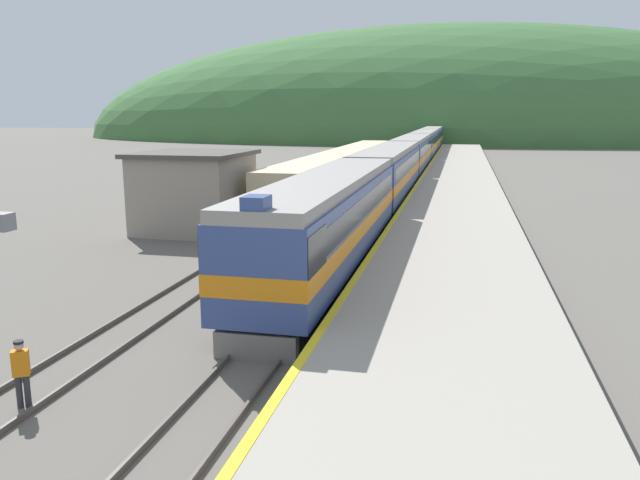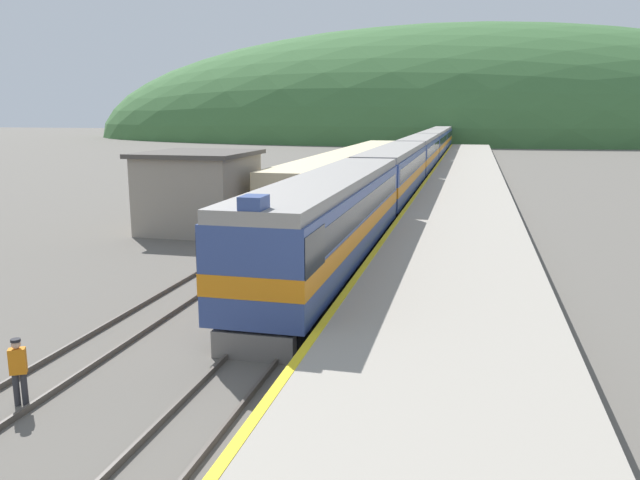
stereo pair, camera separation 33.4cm
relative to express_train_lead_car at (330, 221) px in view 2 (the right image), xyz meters
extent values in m
cube|color=#4C443D|center=(-0.72, 41.70, -2.16)|extent=(0.08, 180.00, 0.16)
cube|color=#4C443D|center=(0.72, 41.70, -2.16)|extent=(0.08, 180.00, 0.16)
cube|color=#4C443D|center=(-5.35, 41.70, -2.16)|extent=(0.08, 180.00, 0.16)
cube|color=#4C443D|center=(-3.91, 41.70, -2.16)|extent=(0.08, 180.00, 0.16)
cube|color=#9E9689|center=(4.97, 21.70, -1.76)|extent=(6.58, 140.00, 0.97)
cube|color=yellow|center=(1.80, 21.70, -1.26)|extent=(0.24, 140.00, 0.01)
ellipsoid|color=#3D6B38|center=(0.00, 139.99, -2.24)|extent=(192.32, 86.54, 55.95)
cube|color=gray|center=(-9.44, 8.02, -0.13)|extent=(5.36, 5.94, 4.22)
cube|color=#47423D|center=(-9.44, 8.02, 2.10)|extent=(5.86, 6.44, 0.24)
cube|color=black|center=(0.00, 0.23, -1.82)|extent=(2.44, 18.51, 0.85)
cube|color=#334784|center=(0.00, 0.23, 0.03)|extent=(2.98, 19.69, 2.85)
cube|color=orange|center=(0.00, 0.23, -0.20)|extent=(3.01, 19.71, 0.63)
cube|color=black|center=(0.00, 0.23, 0.66)|extent=(3.00, 18.51, 0.86)
cube|color=gray|center=(0.00, 0.23, 1.66)|extent=(2.80, 19.69, 0.40)
cube|color=black|center=(0.00, -8.48, 0.66)|extent=(3.02, 2.20, 1.14)
cube|color=#334784|center=(0.00, -9.16, 2.04)|extent=(0.64, 0.80, 0.36)
cube|color=slate|center=(0.00, -9.41, -1.86)|extent=(2.32, 0.40, 0.77)
cube|color=black|center=(0.00, 21.42, -1.82)|extent=(2.44, 19.63, 0.85)
cube|color=#334784|center=(0.00, 21.42, 0.03)|extent=(2.98, 20.88, 2.85)
cube|color=orange|center=(0.00, 21.42, -0.20)|extent=(3.01, 20.90, 0.63)
cube|color=black|center=(0.00, 21.42, 0.66)|extent=(3.00, 19.63, 0.86)
cube|color=gray|center=(0.00, 21.42, 1.66)|extent=(2.80, 20.88, 0.40)
cube|color=black|center=(0.00, 43.20, -1.82)|extent=(2.44, 19.63, 0.85)
cube|color=#334784|center=(0.00, 43.20, 0.03)|extent=(2.98, 20.88, 2.85)
cube|color=orange|center=(0.00, 43.20, -0.20)|extent=(3.01, 20.90, 0.63)
cube|color=black|center=(0.00, 43.20, 0.66)|extent=(3.00, 19.63, 0.86)
cube|color=gray|center=(0.00, 43.20, 1.66)|extent=(2.80, 20.88, 0.40)
cube|color=black|center=(0.00, 64.98, -1.82)|extent=(2.44, 19.63, 0.85)
cube|color=#334784|center=(0.00, 64.98, 0.03)|extent=(2.98, 20.88, 2.85)
cube|color=orange|center=(0.00, 64.98, -0.20)|extent=(3.01, 20.90, 0.63)
cube|color=black|center=(0.00, 64.98, 0.66)|extent=(3.00, 19.63, 0.86)
cube|color=gray|center=(0.00, 64.98, 1.66)|extent=(2.80, 20.88, 0.40)
cube|color=black|center=(0.00, 86.76, -1.82)|extent=(2.44, 19.63, 0.85)
cube|color=#334784|center=(0.00, 86.76, 0.03)|extent=(2.98, 20.88, 2.85)
cube|color=orange|center=(0.00, 86.76, -0.20)|extent=(3.01, 20.90, 0.63)
cube|color=black|center=(0.00, 86.76, 0.66)|extent=(3.00, 19.63, 0.86)
cube|color=gray|center=(0.00, 86.76, 1.66)|extent=(2.80, 20.88, 0.40)
cube|color=black|center=(-4.63, 27.59, -1.84)|extent=(2.46, 39.14, 0.80)
cube|color=beige|center=(-4.63, 27.59, -0.12)|extent=(2.90, 40.77, 2.64)
cylinder|color=#2D2D33|center=(-4.36, -13.28, -1.86)|extent=(0.14, 0.14, 0.77)
cylinder|color=#2D2D33|center=(-4.21, -13.19, -1.86)|extent=(0.14, 0.14, 0.77)
cube|color=orange|center=(-4.28, -13.23, -1.17)|extent=(0.42, 0.37, 0.60)
sphere|color=tan|center=(-4.28, -13.23, -0.77)|extent=(0.21, 0.21, 0.21)
cylinder|color=black|center=(-4.28, -13.23, -0.68)|extent=(0.22, 0.22, 0.06)
camera|label=1|loc=(5.22, -24.60, 4.35)|focal=35.00mm
camera|label=2|loc=(5.54, -24.52, 4.35)|focal=35.00mm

